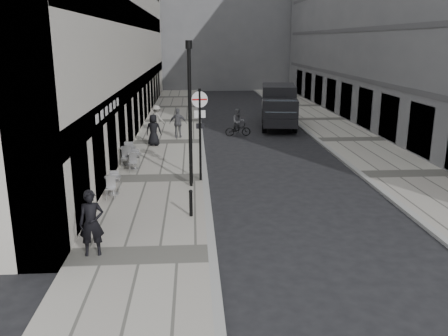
# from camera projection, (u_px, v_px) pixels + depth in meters

# --- Properties ---
(ground) EXTENTS (120.00, 120.00, 0.00)m
(ground) POSITION_uv_depth(u_px,v_px,m) (217.00, 309.00, 10.70)
(ground) COLOR black
(ground) RESTS_ON ground
(sidewalk) EXTENTS (4.00, 60.00, 0.12)m
(sidewalk) POSITION_uv_depth(u_px,v_px,m) (168.00, 142.00, 27.90)
(sidewalk) COLOR #A09D91
(sidewalk) RESTS_ON ground
(far_sidewalk) EXTENTS (4.00, 60.00, 0.12)m
(far_sidewalk) POSITION_uv_depth(u_px,v_px,m) (351.00, 140.00, 28.59)
(far_sidewalk) COLOR #A09D91
(far_sidewalk) RESTS_ON ground
(building_far) EXTENTS (24.00, 16.00, 22.00)m
(building_far) POSITION_uv_depth(u_px,v_px,m) (206.00, 0.00, 61.88)
(building_far) COLOR slate
(building_far) RESTS_ON ground
(walking_man) EXTENTS (0.73, 0.53, 1.86)m
(walking_man) POSITION_uv_depth(u_px,v_px,m) (92.00, 223.00, 12.93)
(walking_man) COLOR black
(walking_man) RESTS_ON sidewalk
(sign_post) EXTENTS (0.66, 0.11, 3.87)m
(sign_post) POSITION_uv_depth(u_px,v_px,m) (200.00, 122.00, 19.57)
(sign_post) COLOR black
(sign_post) RESTS_ON sidewalk
(lamppost) EXTENTS (0.26, 0.26, 5.76)m
(lamppost) POSITION_uv_depth(u_px,v_px,m) (190.00, 106.00, 18.89)
(lamppost) COLOR black
(lamppost) RESTS_ON sidewalk
(bollard_near) EXTENTS (0.12, 0.12, 0.87)m
(bollard_near) POSITION_uv_depth(u_px,v_px,m) (191.00, 204.00, 15.94)
(bollard_near) COLOR black
(bollard_near) RESTS_ON sidewalk
(bollard_far) EXTENTS (0.12, 0.12, 0.87)m
(bollard_far) POSITION_uv_depth(u_px,v_px,m) (191.00, 176.00, 19.26)
(bollard_far) COLOR black
(bollard_far) RESTS_ON sidewalk
(panel_van) EXTENTS (3.05, 6.31, 2.86)m
(panel_van) POSITION_uv_depth(u_px,v_px,m) (279.00, 104.00, 32.80)
(panel_van) COLOR black
(panel_van) RESTS_ON ground
(cyclist) EXTENTS (1.63, 0.66, 1.73)m
(cyclist) POSITION_uv_depth(u_px,v_px,m) (238.00, 126.00, 29.92)
(cyclist) COLOR black
(cyclist) RESTS_ON ground
(pedestrian_a) EXTENTS (1.09, 0.56, 1.79)m
(pedestrian_a) POSITION_uv_depth(u_px,v_px,m) (178.00, 123.00, 28.78)
(pedestrian_a) COLOR #58585D
(pedestrian_a) RESTS_ON sidewalk
(pedestrian_b) EXTENTS (1.27, 1.14, 1.71)m
(pedestrian_b) POSITION_uv_depth(u_px,v_px,m) (157.00, 118.00, 30.77)
(pedestrian_b) COLOR #9F9B93
(pedestrian_b) RESTS_ON sidewalk
(pedestrian_c) EXTENTS (0.94, 0.69, 1.77)m
(pedestrian_c) POSITION_uv_depth(u_px,v_px,m) (154.00, 130.00, 26.61)
(pedestrian_c) COLOR black
(pedestrian_c) RESTS_ON sidewalk
(cafe_table_near) EXTENTS (0.65, 1.47, 0.84)m
(cafe_table_near) POSITION_uv_depth(u_px,v_px,m) (113.00, 184.00, 18.20)
(cafe_table_near) COLOR silver
(cafe_table_near) RESTS_ON sidewalk
(cafe_table_mid) EXTENTS (0.66, 1.48, 0.84)m
(cafe_table_mid) POSITION_uv_depth(u_px,v_px,m) (134.00, 160.00, 21.84)
(cafe_table_mid) COLOR #A8A8AA
(cafe_table_mid) RESTS_ON sidewalk
(cafe_table_far) EXTENTS (0.80, 1.80, 1.03)m
(cafe_table_far) POSITION_uv_depth(u_px,v_px,m) (128.00, 154.00, 22.48)
(cafe_table_far) COLOR #A6A5A8
(cafe_table_far) RESTS_ON sidewalk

